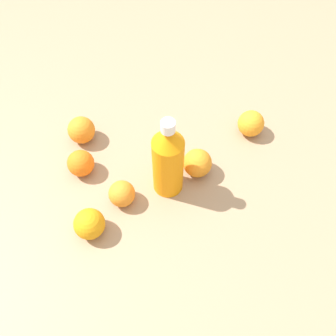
# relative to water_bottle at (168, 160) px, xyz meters

# --- Properties ---
(ground_plane) EXTENTS (2.40, 2.40, 0.00)m
(ground_plane) POSITION_rel_water_bottle_xyz_m (-0.02, -0.02, -0.11)
(ground_plane) COLOR #9E7F60
(water_bottle) EXTENTS (0.08, 0.08, 0.25)m
(water_bottle) POSITION_rel_water_bottle_xyz_m (0.00, 0.00, 0.00)
(water_bottle) COLOR orange
(water_bottle) RESTS_ON ground_plane
(orange_0) EXTENTS (0.08, 0.08, 0.08)m
(orange_0) POSITION_rel_water_bottle_xyz_m (0.23, 0.17, -0.08)
(orange_0) COLOR orange
(orange_0) RESTS_ON ground_plane
(orange_1) EXTENTS (0.07, 0.07, 0.07)m
(orange_1) POSITION_rel_water_bottle_xyz_m (0.09, -0.28, -0.08)
(orange_1) COLOR orange
(orange_1) RESTS_ON ground_plane
(orange_2) EXTENTS (0.08, 0.08, 0.08)m
(orange_2) POSITION_rel_water_bottle_xyz_m (0.01, -0.09, -0.08)
(orange_2) COLOR orange
(orange_2) RESTS_ON ground_plane
(orange_3) EXTENTS (0.08, 0.08, 0.08)m
(orange_3) POSITION_rel_water_bottle_xyz_m (-0.06, 0.22, -0.08)
(orange_3) COLOR orange
(orange_3) RESTS_ON ground_plane
(orange_4) EXTENTS (0.07, 0.07, 0.07)m
(orange_4) POSITION_rel_water_bottle_xyz_m (-0.00, 0.12, -0.08)
(orange_4) COLOR orange
(orange_4) RESTS_ON ground_plane
(orange_5) EXTENTS (0.07, 0.07, 0.07)m
(orange_5) POSITION_rel_water_bottle_xyz_m (0.12, 0.20, -0.08)
(orange_5) COLOR orange
(orange_5) RESTS_ON ground_plane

